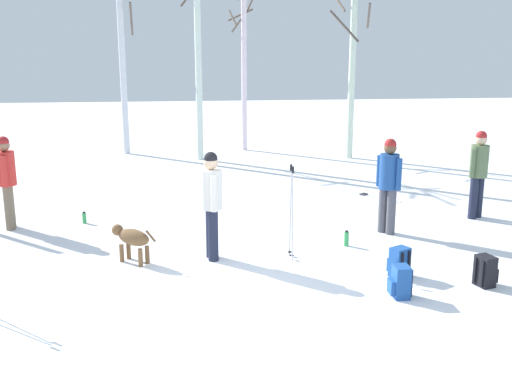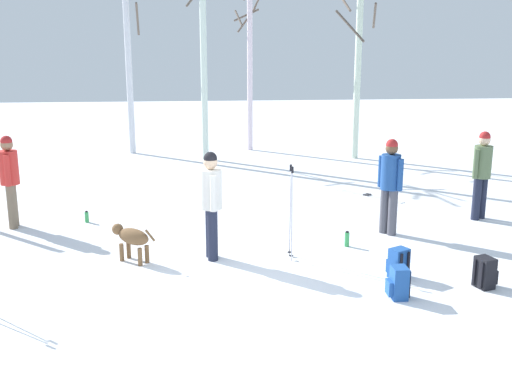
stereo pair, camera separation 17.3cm
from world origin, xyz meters
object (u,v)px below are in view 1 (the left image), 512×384
person_1 (211,199)px  water_bottle_1 (84,218)px  person_0 (6,176)px  person_3 (389,180)px  ski_poles_1 (291,209)px  backpack_0 (399,262)px  birch_tree_2 (244,51)px  person_2 (479,169)px  ski_pair_lying_0 (365,195)px  water_bottle_0 (346,239)px  backpack_2 (400,282)px  dog (132,238)px  birch_tree_0 (122,41)px  birch_tree_3 (352,64)px  backpack_1 (485,271)px  birch_tree_1 (198,21)px

person_1 → water_bottle_1: size_ratio=7.63×
person_0 → person_3: bearing=-9.0°
ski_poles_1 → backpack_0: 1.82m
ski_poles_1 → birch_tree_2: bearing=88.5°
person_2 → backpack_0: bearing=-132.0°
ski_pair_lying_0 → water_bottle_0: bearing=-111.7°
water_bottle_0 → backpack_2: bearing=-86.0°
ski_poles_1 → birch_tree_2: 10.64m
dog → ski_poles_1: size_ratio=0.49×
person_3 → birch_tree_2: bearing=100.2°
dog → birch_tree_0: (-0.94, 10.00, 3.03)m
water_bottle_1 → birch_tree_3: 9.58m
ski_pair_lying_0 → backpack_2: backpack_2 is taller
backpack_1 → person_1: bearing=157.3°
birch_tree_2 → person_3: bearing=-79.8°
person_1 → birch_tree_1: bearing=89.6°
person_1 → birch_tree_2: birch_tree_2 is taller
birch_tree_0 → birch_tree_3: size_ratio=1.26×
water_bottle_0 → water_bottle_1: size_ratio=1.18×
water_bottle_1 → birch_tree_3: birch_tree_3 is taller
ski_poles_1 → water_bottle_0: (1.03, 0.48, -0.67)m
person_2 → backpack_2: (-2.80, -3.57, -0.77)m
dog → birch_tree_0: birch_tree_0 is taller
dog → ski_pair_lying_0: 6.16m
person_1 → dog: (-1.24, -0.01, -0.59)m
person_0 → person_1: bearing=-29.9°
backpack_1 → water_bottle_0: bearing=127.3°
backpack_0 → person_0: bearing=153.4°
person_1 → birch_tree_2: 10.59m
birch_tree_1 → backpack_1: bearing=-70.2°
person_0 → water_bottle_0: bearing=-16.2°
ski_poles_1 → birch_tree_2: (0.27, 10.38, 2.34)m
water_bottle_1 → backpack_1: bearing=-32.2°
dog → birch_tree_3: (5.75, 8.45, 2.38)m
person_0 → ski_poles_1: 5.33m
person_2 → birch_tree_1: size_ratio=0.22×
backpack_2 → water_bottle_0: bearing=94.0°
water_bottle_1 → birch_tree_0: bearing=89.0°
person_3 → backpack_0: person_3 is taller
water_bottle_0 → person_0: bearing=163.8°
water_bottle_0 → birch_tree_1: size_ratio=0.03×
person_2 → backpack_1: 3.72m
person_3 → ski_poles_1: size_ratio=1.14×
person_3 → birch_tree_2: (-1.66, 9.26, 2.16)m
person_3 → ski_pair_lying_0: 2.95m
dog → backpack_0: dog is taller
person_3 → backpack_1: person_3 is taller
person_2 → dog: 6.73m
dog → person_1: bearing=0.5°
ski_pair_lying_0 → water_bottle_1: water_bottle_1 is taller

